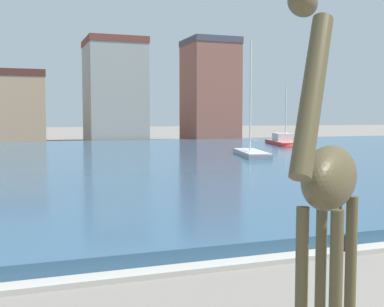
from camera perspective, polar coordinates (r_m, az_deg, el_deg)
name	(u,v)px	position (r m, az deg, el deg)	size (l,w,h in m)	color
harbor_water	(110,160)	(35.09, -9.55, -0.78)	(91.91, 48.85, 0.43)	#2D5170
quay_edge_coping	(300,256)	(11.98, 12.41, -11.60)	(91.91, 0.50, 0.12)	#ADA89E
giraffe_statue	(327,186)	(6.57, 15.45, -3.63)	(2.25, 2.16, 4.78)	#4C4228
sailboat_grey	(249,155)	(36.65, 6.69, -0.18)	(3.41, 7.51, 8.83)	#939399
sailboat_red	(285,144)	(50.31, 10.79, 1.11)	(4.52, 9.12, 6.34)	red
mooring_bollard	(348,245)	(12.50, 17.70, -10.13)	(0.24, 0.24, 0.50)	#232326
townhouse_tall_gabled	(8,107)	(61.67, -20.61, 5.04)	(8.38, 5.88, 8.66)	tan
townhouse_corner_house	(115,91)	(64.31, -8.97, 7.20)	(7.34, 7.96, 13.09)	gray
townhouse_wide_warehouse	(210,90)	(65.72, 2.10, 7.34)	(6.42, 6.97, 13.44)	#8E5142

